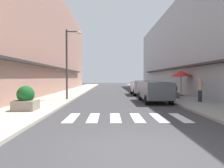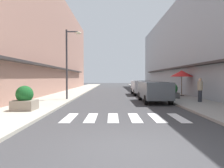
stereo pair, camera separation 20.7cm
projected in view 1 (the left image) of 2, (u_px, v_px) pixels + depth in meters
The scene contains 13 objects.
ground_plane at pixel (116, 94), 22.95m from camera, with size 97.96×97.96×0.00m, color #38383A.
sidewalk_left at pixel (70, 93), 22.88m from camera, with size 3.07×62.34×0.12m, color #ADA899.
sidewalk_right at pixel (162, 93), 23.01m from camera, with size 3.07×62.34×0.12m, color gray.
building_row_left at pixel (36, 41), 23.89m from camera, with size 5.50×42.07×11.75m.
building_row_right at pixel (195, 48), 24.13m from camera, with size 5.50×42.07×10.35m.
crosswalk at pixel (126, 118), 9.19m from camera, with size 5.20×2.20×0.01m.
parked_car_near at pixel (154, 89), 14.97m from camera, with size 1.84×4.23×1.47m.
parked_car_mid at pixel (141, 86), 21.52m from camera, with size 1.82×4.01×1.47m.
street_lamp at pixel (69, 57), 16.03m from camera, with size 1.19×0.28×5.29m.
cafe_umbrella at pixel (181, 74), 19.03m from camera, with size 2.05×2.05×2.29m.
planter_corner at pixel (26, 99), 10.61m from camera, with size 1.08×1.08×1.23m.
planter_midblock at pixel (171, 91), 17.07m from camera, with size 1.01×1.01×1.24m.
pedestrian_walking_near at pixel (200, 89), 14.33m from camera, with size 0.34×0.34×1.61m.
Camera 1 is at (-0.73, -5.09, 1.75)m, focal length 33.82 mm.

